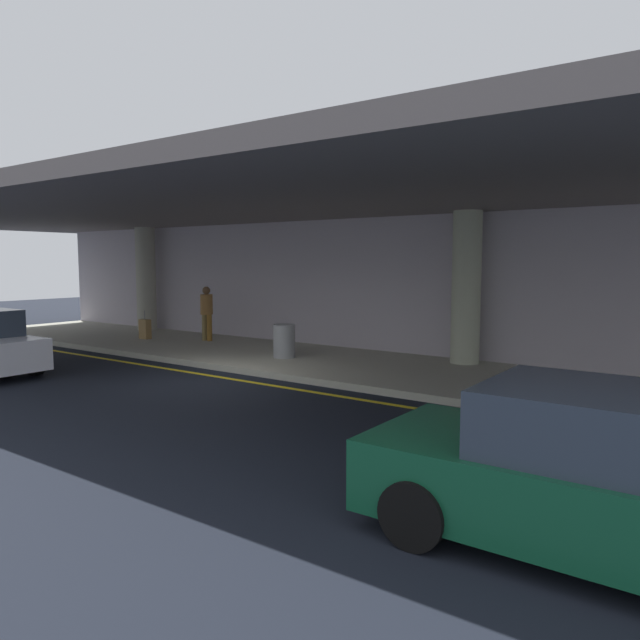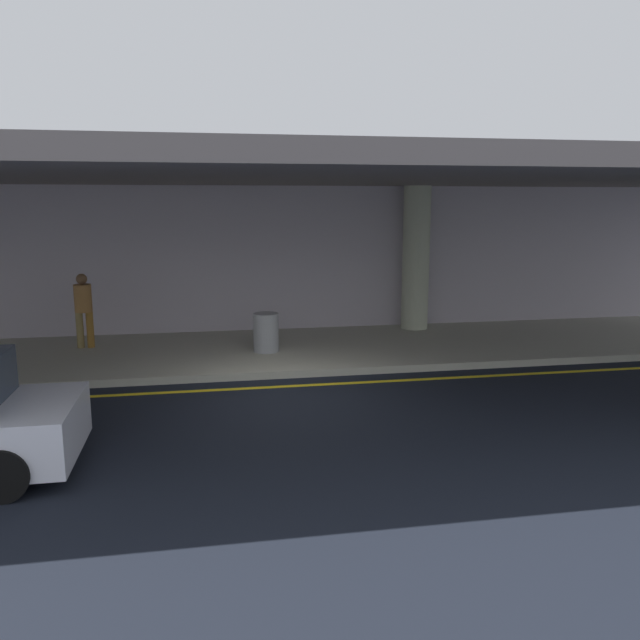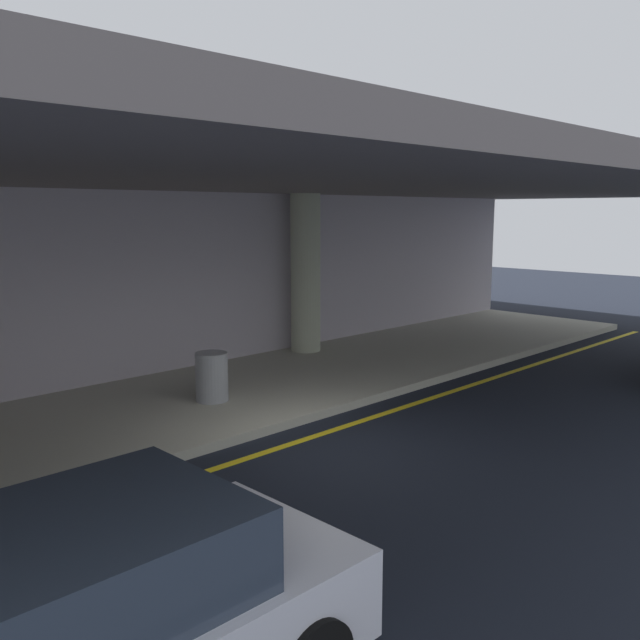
{
  "view_description": "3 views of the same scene",
  "coord_description": "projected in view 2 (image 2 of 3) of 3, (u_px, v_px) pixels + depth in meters",
  "views": [
    {
      "loc": [
        9.41,
        -8.86,
        2.6
      ],
      "look_at": [
        1.59,
        2.02,
        1.27
      ],
      "focal_mm": 33.14,
      "sensor_mm": 36.0,
      "label": 1
    },
    {
      "loc": [
        -1.34,
        -10.89,
        3.4
      ],
      "look_at": [
        1.05,
        2.24,
        0.91
      ],
      "focal_mm": 35.62,
      "sensor_mm": 36.0,
      "label": 2
    },
    {
      "loc": [
        -6.61,
        -6.56,
        3.4
      ],
      "look_at": [
        2.29,
        2.48,
        1.33
      ],
      "focal_mm": 37.52,
      "sensor_mm": 36.0,
      "label": 3
    }
  ],
  "objects": [
    {
      "name": "ceiling_overhang",
      "position": [
        267.0,
        175.0,
        13.18
      ],
      "size": [
        28.0,
        13.2,
        0.3
      ],
      "primitive_type": "cube",
      "color": "slate",
      "rests_on": "support_column_far_left"
    },
    {
      "name": "ground_plane",
      "position": [
        285.0,
        394.0,
        11.39
      ],
      "size": [
        60.0,
        60.0,
        0.0
      ],
      "primitive_type": "plane",
      "color": "black"
    },
    {
      "name": "traveler_with_luggage",
      "position": [
        83.0,
        306.0,
        14.2
      ],
      "size": [
        0.38,
        0.38,
        1.68
      ],
      "rotation": [
        0.0,
        0.0,
        1.82
      ],
      "color": "olive",
      "rests_on": "sidewalk"
    },
    {
      "name": "terminal_back_wall",
      "position": [
        258.0,
        261.0,
        16.22
      ],
      "size": [
        26.0,
        0.3,
        3.8
      ],
      "primitive_type": "cube",
      "color": "#B7AEB9",
      "rests_on": "ground"
    },
    {
      "name": "trash_bin_steel",
      "position": [
        266.0,
        332.0,
        13.93
      ],
      "size": [
        0.56,
        0.56,
        0.85
      ],
      "primitive_type": "cylinder",
      "color": "gray",
      "rests_on": "sidewalk"
    },
    {
      "name": "sidewalk",
      "position": [
        268.0,
        351.0,
        14.37
      ],
      "size": [
        26.0,
        4.2,
        0.15
      ],
      "primitive_type": "cube",
      "color": "#B3B19E",
      "rests_on": "ground"
    },
    {
      "name": "support_column_left_mid",
      "position": [
        416.0,
        258.0,
        16.27
      ],
      "size": [
        0.69,
        0.69,
        3.65
      ],
      "primitive_type": "cylinder",
      "color": "#B1B69B",
      "rests_on": "sidewalk"
    },
    {
      "name": "lane_stripe_yellow",
      "position": [
        282.0,
        387.0,
        11.84
      ],
      "size": [
        26.0,
        0.14,
        0.01
      ],
      "primitive_type": "cube",
      "color": "yellow",
      "rests_on": "ground"
    }
  ]
}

